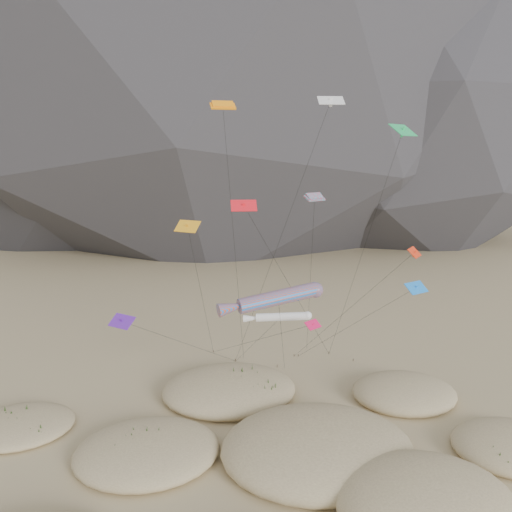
# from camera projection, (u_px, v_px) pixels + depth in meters

# --- Properties ---
(ground) EXTENTS (500.00, 500.00, 0.00)m
(ground) POSITION_uv_depth(u_px,v_px,m) (299.00, 497.00, 36.31)
(ground) COLOR #CCB789
(ground) RESTS_ON ground
(dunes) EXTENTS (51.85, 35.44, 3.93)m
(dunes) POSITION_uv_depth(u_px,v_px,m) (274.00, 462.00, 39.23)
(dunes) COLOR #CCB789
(dunes) RESTS_ON ground
(dune_grass) EXTENTS (43.19, 29.15, 1.48)m
(dune_grass) POSITION_uv_depth(u_px,v_px,m) (278.00, 461.00, 39.19)
(dune_grass) COLOR black
(dune_grass) RESTS_ON ground
(kite_stakes) EXTENTS (19.15, 6.32, 0.30)m
(kite_stakes) POSITION_uv_depth(u_px,v_px,m) (275.00, 359.00, 59.86)
(kite_stakes) COLOR #3F2D1E
(kite_stakes) RESTS_ON ground
(rainbow_tube_kite) EXTENTS (9.00, 16.76, 14.15)m
(rainbow_tube_kite) POSITION_uv_depth(u_px,v_px,m) (275.00, 298.00, 39.84)
(rainbow_tube_kite) COLOR #E14617
(rainbow_tube_kite) RESTS_ON ground
(white_tube_kite) EXTENTS (6.33, 12.87, 10.11)m
(white_tube_kite) POSITION_uv_depth(u_px,v_px,m) (279.00, 317.00, 46.59)
(white_tube_kite) COLOR white
(white_tube_kite) RESTS_ON ground
(orange_parafoil) EXTENTS (4.03, 9.22, 29.22)m
(orange_parafoil) POSITION_uv_depth(u_px,v_px,m) (223.00, 110.00, 45.96)
(orange_parafoil) COLOR orange
(orange_parafoil) RESTS_ON ground
(multi_parafoil) EXTENTS (4.16, 14.43, 20.93)m
(multi_parafoil) POSITION_uv_depth(u_px,v_px,m) (315.00, 201.00, 45.91)
(multi_parafoil) COLOR #FD1A3C
(multi_parafoil) RESTS_ON ground
(delta_kites) EXTENTS (27.93, 19.63, 29.28)m
(delta_kites) POSITION_uv_depth(u_px,v_px,m) (309.00, 223.00, 43.48)
(delta_kites) COLOR #1BB35B
(delta_kites) RESTS_ON ground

